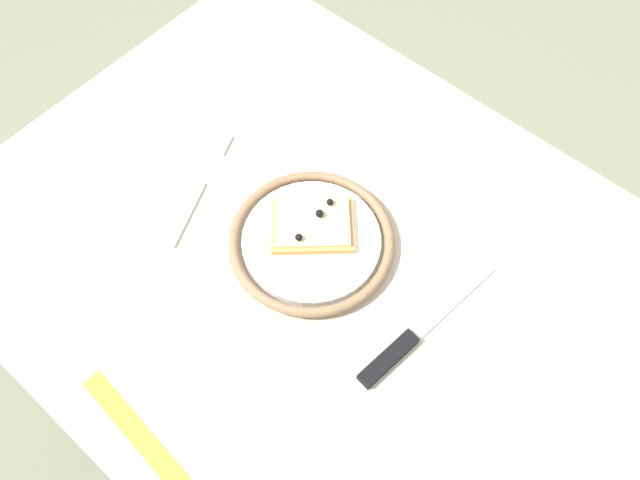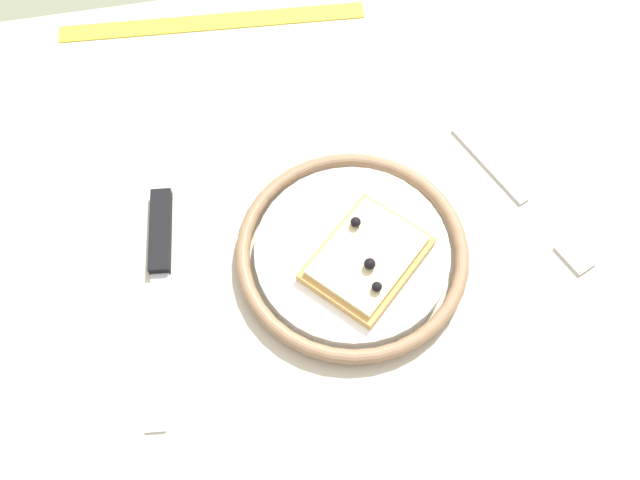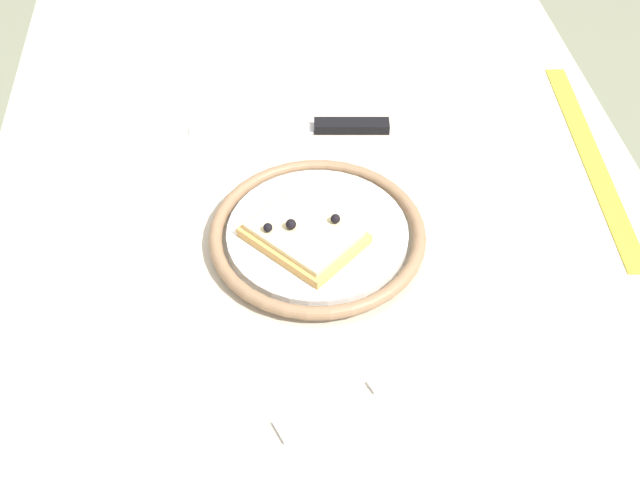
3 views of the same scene
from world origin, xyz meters
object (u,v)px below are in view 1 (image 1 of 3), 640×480
at_px(plate, 311,241).
at_px(pizza_slice_near, 313,224).
at_px(fork, 200,187).
at_px(dining_table, 339,302).
at_px(knife, 407,342).

bearing_deg(plate, pizza_slice_near, 126.06).
bearing_deg(fork, plate, 10.49).
distance_m(dining_table, pizza_slice_near, 0.13).
distance_m(pizza_slice_near, fork, 0.18).
bearing_deg(plate, knife, -8.72).
distance_m(knife, fork, 0.36).
height_order(plate, pizza_slice_near, pizza_slice_near).
bearing_deg(fork, dining_table, 5.88).
xyz_separation_m(pizza_slice_near, fork, (-0.17, -0.05, -0.02)).
bearing_deg(fork, pizza_slice_near, 15.80).
bearing_deg(dining_table, knife, -8.82).
bearing_deg(pizza_slice_near, fork, -164.20).
height_order(pizza_slice_near, knife, pizza_slice_near).
bearing_deg(knife, pizza_slice_near, 167.55).
distance_m(plate, pizza_slice_near, 0.02).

